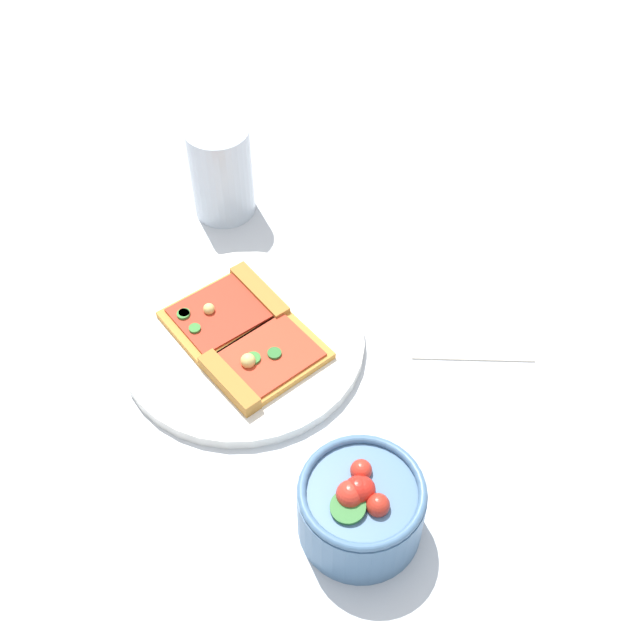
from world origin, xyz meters
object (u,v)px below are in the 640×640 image
paper_napkin (468,317)px  soda_glass (221,172)px  pizza_slice_far (229,309)px  salad_bowl (361,507)px  plate (243,342)px  pizza_slice_near (259,364)px

paper_napkin → soda_glass: bearing=-118.5°
pizza_slice_far → salad_bowl: bearing=32.7°
plate → soda_glass: size_ratio=2.17×
paper_napkin → pizza_slice_near: bearing=-66.8°
pizza_slice_far → pizza_slice_near: bearing=29.9°
pizza_slice_far → paper_napkin: 0.28m
pizza_slice_far → paper_napkin: (-0.02, 0.27, -0.02)m
salad_bowl → paper_napkin: (-0.27, 0.12, -0.04)m
plate → paper_napkin: (-0.06, 0.25, -0.01)m
salad_bowl → plate: bearing=-146.7°
plate → salad_bowl: (0.21, 0.14, 0.03)m
soda_glass → salad_bowl: bearing=23.8°
salad_bowl → pizza_slice_far: bearing=-147.3°
salad_bowl → paper_napkin: size_ratio=0.86×
pizza_slice_near → pizza_slice_far: bearing=-150.1°
plate → pizza_slice_far: bearing=-150.7°
salad_bowl → soda_glass: (-0.44, -0.19, 0.02)m
pizza_slice_far → salad_bowl: (0.25, 0.16, 0.02)m
pizza_slice_near → pizza_slice_far: pizza_slice_near is taller
plate → pizza_slice_far: size_ratio=1.78×
pizza_slice_far → soda_glass: soda_glass is taller
soda_glass → pizza_slice_far: bearing=10.1°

